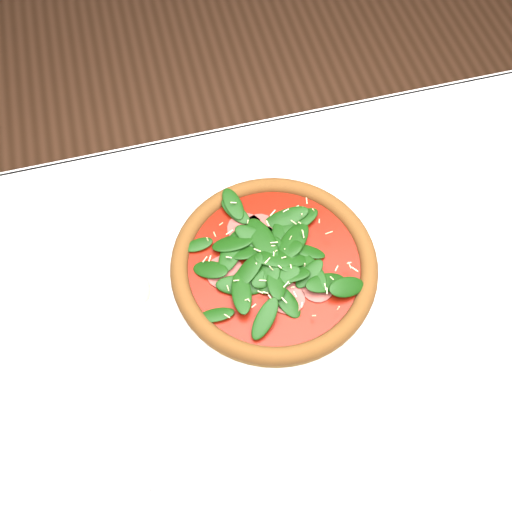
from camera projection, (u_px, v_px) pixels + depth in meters
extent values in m
plane|color=brown|center=(297.00, 410.00, 1.59)|extent=(6.00, 6.00, 0.00)
cube|color=white|center=(325.00, 311.00, 0.94)|extent=(1.20, 0.80, 0.04)
cylinder|color=#482B1D|center=(50.00, 295.00, 1.36)|extent=(0.06, 0.06, 0.71)
cylinder|color=#482B1D|center=(467.00, 200.00, 1.49)|extent=(0.06, 0.06, 0.71)
cube|color=white|center=(263.00, 157.00, 1.20)|extent=(1.20, 0.01, 0.22)
cylinder|color=white|center=(274.00, 270.00, 0.95)|extent=(0.39, 0.39, 0.01)
torus|color=white|center=(274.00, 269.00, 0.94)|extent=(0.39, 0.39, 0.01)
cylinder|color=olive|center=(274.00, 267.00, 0.94)|extent=(0.44, 0.44, 0.01)
torus|color=#A36125|center=(274.00, 265.00, 0.93)|extent=(0.44, 0.44, 0.03)
cylinder|color=#961205|center=(274.00, 265.00, 0.93)|extent=(0.36, 0.36, 0.00)
cylinder|color=brown|center=(274.00, 263.00, 0.92)|extent=(0.32, 0.32, 0.00)
ellipsoid|color=#123B0A|center=(274.00, 260.00, 0.91)|extent=(0.35, 0.35, 0.03)
cylinder|color=beige|center=(274.00, 258.00, 0.91)|extent=(0.32, 0.32, 0.00)
cylinder|color=white|center=(140.00, 324.00, 0.91)|extent=(0.07, 0.07, 0.00)
cylinder|color=white|center=(135.00, 313.00, 0.87)|extent=(0.01, 0.01, 0.09)
ellipsoid|color=white|center=(123.00, 290.00, 0.79)|extent=(0.08, 0.08, 0.10)
cube|color=silver|center=(145.00, 473.00, 0.79)|extent=(0.04, 0.05, 0.00)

